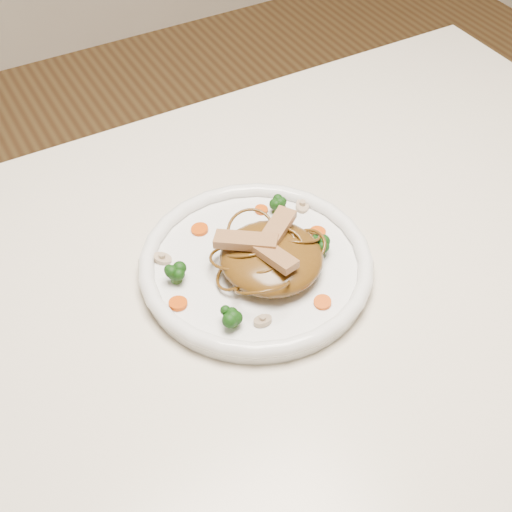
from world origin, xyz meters
TOP-DOWN VIEW (x-y plane):
  - table at (0.00, 0.00)m, footprint 1.20×0.80m
  - plate at (-0.04, 0.02)m, footprint 0.36×0.36m
  - noodle_mound at (-0.03, 0.01)m, footprint 0.14×0.14m
  - chicken_a at (-0.01, 0.02)m, footprint 0.07×0.06m
  - chicken_b at (-0.05, 0.02)m, footprint 0.07×0.07m
  - chicken_c at (-0.04, -0.01)m, footprint 0.04×0.07m
  - broccoli_0 at (0.03, 0.09)m, footprint 0.03×0.03m
  - broccoli_1 at (-0.14, 0.05)m, footprint 0.03×0.03m
  - broccoli_2 at (-0.11, -0.05)m, footprint 0.03×0.03m
  - broccoli_3 at (0.04, 0.00)m, footprint 0.03×0.03m
  - carrot_0 at (0.01, 0.10)m, footprint 0.02×0.02m
  - carrot_1 at (-0.15, 0.01)m, footprint 0.03×0.03m
  - carrot_2 at (0.06, 0.03)m, footprint 0.02×0.02m
  - carrot_3 at (-0.07, 0.11)m, footprint 0.03×0.03m
  - carrot_4 at (-0.00, -0.07)m, footprint 0.03×0.03m
  - mushroom_0 at (-0.08, -0.06)m, footprint 0.02×0.02m
  - mushroom_1 at (0.07, 0.08)m, footprint 0.04×0.04m
  - mushroom_2 at (-0.14, 0.09)m, footprint 0.03×0.03m
  - mushroom_3 at (0.04, 0.10)m, footprint 0.03×0.03m

SIDE VIEW (x-z plane):
  - table at x=0.00m, z-range 0.28..1.03m
  - plate at x=-0.04m, z-range 0.75..0.77m
  - carrot_0 at x=0.01m, z-range 0.77..0.77m
  - carrot_1 at x=-0.15m, z-range 0.77..0.77m
  - carrot_2 at x=0.06m, z-range 0.77..0.77m
  - carrot_3 at x=-0.07m, z-range 0.77..0.77m
  - carrot_4 at x=0.00m, z-range 0.77..0.77m
  - mushroom_0 at x=-0.08m, z-range 0.77..0.77m
  - mushroom_1 at x=0.07m, z-range 0.77..0.77m
  - mushroom_2 at x=-0.14m, z-range 0.77..0.77m
  - mushroom_3 at x=0.04m, z-range 0.77..0.77m
  - broccoli_3 at x=0.04m, z-range 0.77..0.80m
  - broccoli_2 at x=-0.11m, z-range 0.77..0.80m
  - broccoli_1 at x=-0.14m, z-range 0.77..0.80m
  - broccoli_0 at x=0.03m, z-range 0.77..0.80m
  - noodle_mound at x=-0.03m, z-range 0.77..0.81m
  - chicken_c at x=-0.04m, z-range 0.81..0.82m
  - chicken_a at x=-0.01m, z-range 0.81..0.82m
  - chicken_b at x=-0.05m, z-range 0.81..0.82m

